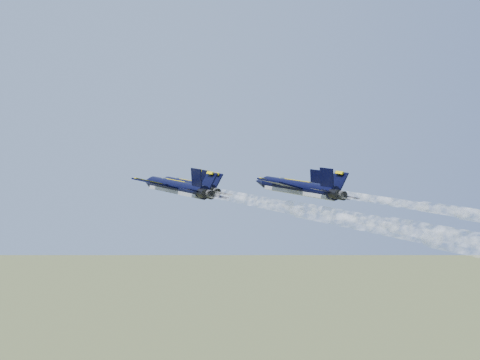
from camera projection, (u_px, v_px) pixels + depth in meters
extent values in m
cylinder|color=black|center=(189.00, 186.00, 121.66)|extent=(8.15, 14.15, 2.22)
cone|color=black|center=(163.00, 185.00, 128.82)|extent=(3.21, 3.52, 2.22)
ellipsoid|color=black|center=(178.00, 182.00, 124.80)|extent=(2.24, 2.91, 1.10)
cube|color=gray|center=(188.00, 190.00, 121.58)|extent=(7.07, 12.58, 0.83)
cube|color=black|center=(172.00, 182.00, 118.84)|extent=(6.99, 6.85, 1.52)
cube|color=#DAC10B|center=(166.00, 181.00, 120.39)|extent=(4.73, 4.44, 1.52)
cube|color=black|center=(210.00, 191.00, 123.02)|extent=(6.65, 4.25, 1.52)
cube|color=#DAC10B|center=(204.00, 190.00, 124.57)|extent=(6.10, 1.12, 1.52)
cube|color=black|center=(199.00, 183.00, 114.66)|extent=(3.21, 3.27, 0.74)
cube|color=black|center=(223.00, 189.00, 117.24)|extent=(2.91, 1.90, 0.74)
cube|color=black|center=(205.00, 176.00, 116.24)|extent=(1.45, 2.39, 2.86)
cube|color=black|center=(215.00, 178.00, 117.29)|extent=(2.45, 2.86, 2.56)
cylinder|color=black|center=(211.00, 186.00, 115.03)|extent=(1.86, 1.80, 1.43)
cylinder|color=black|center=(216.00, 188.00, 115.59)|extent=(1.86, 1.80, 1.43)
cylinder|color=black|center=(177.00, 187.00, 102.81)|extent=(8.15, 14.15, 2.22)
cone|color=black|center=(148.00, 187.00, 109.96)|extent=(3.21, 3.52, 2.22)
ellipsoid|color=black|center=(165.00, 183.00, 105.95)|extent=(2.24, 2.91, 1.10)
cube|color=gray|center=(176.00, 192.00, 102.73)|extent=(7.07, 12.58, 0.83)
cube|color=black|center=(157.00, 183.00, 99.99)|extent=(6.99, 6.85, 1.52)
cube|color=#DAC10B|center=(151.00, 182.00, 101.53)|extent=(4.73, 4.44, 1.52)
cube|color=black|center=(203.00, 193.00, 104.16)|extent=(6.65, 4.25, 1.52)
cube|color=#DAC10B|center=(196.00, 192.00, 105.71)|extent=(6.10, 1.12, 1.52)
cube|color=black|center=(189.00, 184.00, 95.81)|extent=(3.21, 3.27, 0.74)
cube|color=black|center=(218.00, 191.00, 98.39)|extent=(2.91, 1.90, 0.74)
cube|color=black|center=(197.00, 175.00, 97.39)|extent=(1.45, 2.39, 2.86)
cube|color=black|center=(208.00, 178.00, 98.43)|extent=(2.45, 2.86, 2.56)
cylinder|color=black|center=(203.00, 188.00, 96.18)|extent=(1.86, 1.80, 1.43)
cylinder|color=black|center=(210.00, 189.00, 96.73)|extent=(1.86, 1.80, 1.43)
cylinder|color=black|center=(293.00, 186.00, 116.70)|extent=(8.15, 14.15, 2.22)
cone|color=black|center=(261.00, 186.00, 123.85)|extent=(3.21, 3.52, 2.22)
ellipsoid|color=black|center=(279.00, 182.00, 119.84)|extent=(2.24, 2.91, 1.10)
cube|color=gray|center=(292.00, 191.00, 116.62)|extent=(7.07, 12.58, 0.83)
cube|color=black|center=(278.00, 182.00, 113.88)|extent=(6.99, 6.85, 1.52)
cube|color=#DAC10B|center=(271.00, 181.00, 115.42)|extent=(4.73, 4.44, 1.52)
cube|color=black|center=(314.00, 192.00, 118.05)|extent=(6.65, 4.25, 1.52)
cube|color=#DAC10B|center=(307.00, 191.00, 119.60)|extent=(6.10, 1.12, 1.52)
cube|color=black|center=(311.00, 184.00, 109.70)|extent=(3.21, 3.27, 0.74)
cube|color=black|center=(333.00, 190.00, 112.28)|extent=(2.91, 1.90, 0.74)
cube|color=black|center=(316.00, 175.00, 111.28)|extent=(1.45, 2.39, 2.86)
cube|color=black|center=(325.00, 178.00, 112.32)|extent=(2.45, 2.86, 2.56)
cylinder|color=black|center=(323.00, 187.00, 110.07)|extent=(1.86, 1.80, 1.43)
cylinder|color=black|center=(328.00, 188.00, 110.62)|extent=(1.86, 1.80, 1.43)
cylinder|color=black|center=(299.00, 188.00, 98.47)|extent=(8.15, 14.15, 2.22)
cone|color=black|center=(261.00, 187.00, 105.63)|extent=(3.21, 3.52, 2.22)
ellipsoid|color=black|center=(283.00, 183.00, 101.61)|extent=(2.24, 2.91, 1.10)
cube|color=gray|center=(298.00, 193.00, 98.39)|extent=(7.07, 12.58, 0.83)
cube|color=black|center=(282.00, 183.00, 95.65)|extent=(6.99, 6.85, 1.52)
cube|color=#DAC10B|center=(273.00, 182.00, 97.20)|extent=(4.73, 4.44, 1.52)
cube|color=black|center=(324.00, 194.00, 99.83)|extent=(6.65, 4.25, 1.52)
cube|color=#DAC10B|center=(315.00, 193.00, 101.37)|extent=(6.10, 1.12, 1.52)
cube|color=black|center=(321.00, 185.00, 91.47)|extent=(3.21, 3.27, 0.74)
cube|color=black|center=(347.00, 192.00, 94.05)|extent=(2.91, 1.90, 0.74)
cube|color=black|center=(327.00, 175.00, 93.05)|extent=(1.45, 2.39, 2.86)
cube|color=black|center=(337.00, 178.00, 94.10)|extent=(2.45, 2.86, 2.56)
cylinder|color=black|center=(335.00, 188.00, 91.84)|extent=(1.86, 1.80, 1.43)
cylinder|color=black|center=(341.00, 190.00, 92.40)|extent=(1.86, 1.80, 1.43)
cylinder|color=white|center=(250.00, 187.00, 107.35)|extent=(9.60, 18.86, 1.17)
cylinder|color=white|center=(339.00, 188.00, 91.67)|extent=(10.00, 19.05, 1.62)
cylinder|color=white|center=(464.00, 190.00, 75.98)|extent=(10.48, 19.27, 2.14)
cylinder|color=white|center=(250.00, 189.00, 88.50)|extent=(9.60, 18.86, 1.17)
cylinder|color=white|center=(362.00, 191.00, 72.81)|extent=(10.00, 19.05, 1.62)
cylinder|color=white|center=(372.00, 187.00, 102.39)|extent=(9.60, 18.86, 1.17)
cylinder|color=white|center=(396.00, 189.00, 84.16)|extent=(9.60, 18.86, 1.17)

